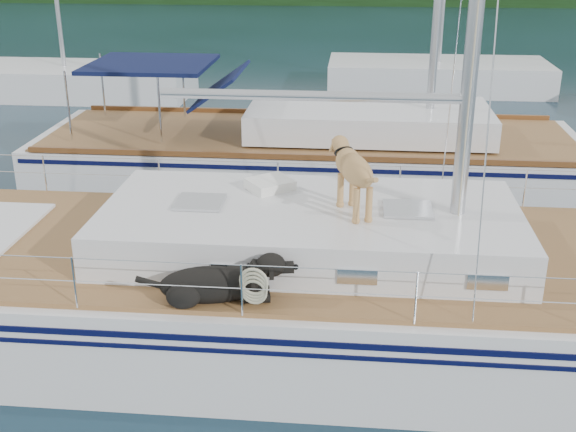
# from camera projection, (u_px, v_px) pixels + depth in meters

# --- Properties ---
(ground) EXTENTS (120.00, 120.00, 0.00)m
(ground) POSITION_uv_depth(u_px,v_px,m) (250.00, 330.00, 9.72)
(ground) COLOR black
(ground) RESTS_ON ground
(main_sailboat) EXTENTS (12.00, 3.81, 14.01)m
(main_sailboat) POSITION_uv_depth(u_px,v_px,m) (256.00, 286.00, 9.45)
(main_sailboat) COLOR silver
(main_sailboat) RESTS_ON ground
(neighbor_sailboat) EXTENTS (11.00, 3.50, 13.30)m
(neighbor_sailboat) POSITION_uv_depth(u_px,v_px,m) (314.00, 158.00, 14.88)
(neighbor_sailboat) COLOR silver
(neighbor_sailboat) RESTS_ON ground
(bg_boat_west) EXTENTS (8.00, 3.00, 11.65)m
(bg_boat_west) POSITION_uv_depth(u_px,v_px,m) (66.00, 82.00, 23.20)
(bg_boat_west) COLOR silver
(bg_boat_west) RESTS_ON ground
(bg_boat_center) EXTENTS (7.20, 3.00, 11.65)m
(bg_boat_center) POSITION_uv_depth(u_px,v_px,m) (438.00, 76.00, 23.99)
(bg_boat_center) COLOR silver
(bg_boat_center) RESTS_ON ground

